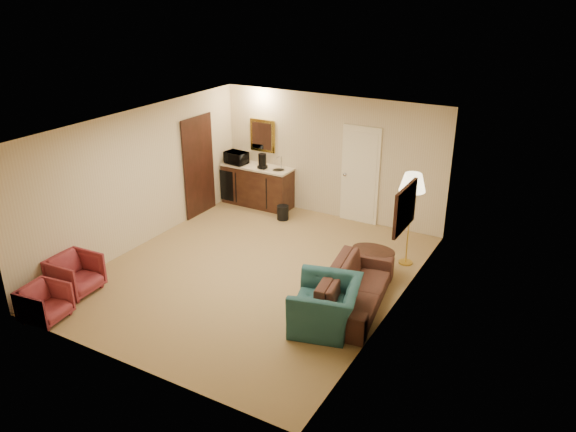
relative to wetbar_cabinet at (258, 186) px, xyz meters
name	(u,v)px	position (x,y,z in m)	size (l,w,h in m)	color
ground	(255,271)	(1.65, -2.72, -0.46)	(6.00, 6.00, 0.00)	#9A854E
room_walls	(271,165)	(1.55, -1.95, 1.26)	(5.02, 6.01, 2.61)	beige
wetbar_cabinet	(258,186)	(0.00, 0.00, 0.00)	(1.64, 0.58, 0.92)	#3D2213
sofa	(355,282)	(3.60, -2.87, -0.05)	(2.12, 0.62, 0.83)	black
teal_armchair	(326,298)	(3.46, -3.62, 0.01)	(1.08, 0.70, 0.94)	#1B4545
rose_chair_near	(75,272)	(-0.50, -4.72, -0.11)	(0.68, 0.64, 0.70)	maroon
rose_chair_far	(45,302)	(-0.25, -5.52, -0.15)	(0.60, 0.56, 0.62)	maroon
coffee_table	(373,261)	(3.45, -1.72, -0.24)	(0.76, 0.51, 0.44)	black
floor_lamp	(409,220)	(3.85, -1.11, 0.39)	(0.45, 0.45, 1.71)	gold
waste_bin	(283,213)	(0.92, -0.46, -0.31)	(0.25, 0.25, 0.31)	black
microwave	(236,156)	(-0.50, -0.08, 0.63)	(0.49, 0.27, 0.33)	black
coffee_maker	(262,161)	(0.19, -0.08, 0.62)	(0.17, 0.17, 0.33)	black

